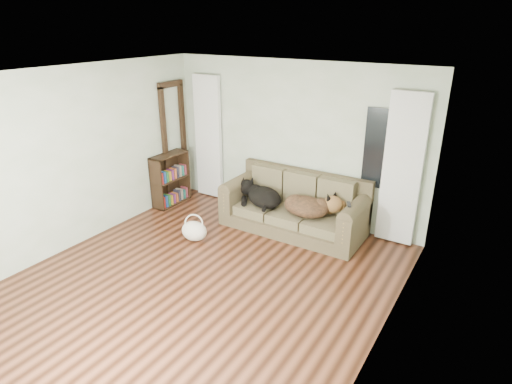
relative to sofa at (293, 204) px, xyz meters
The scene contains 15 objects.
floor 2.05m from the sofa, 98.66° to the right, with size 5.00×5.00×0.00m, color black.
ceiling 2.93m from the sofa, 98.66° to the right, with size 5.00×5.00×0.00m, color white.
wall_back 1.04m from the sofa, 119.82° to the left, with size 4.50×0.04×2.60m, color silver.
wall_left 3.34m from the sofa, 142.25° to the right, with size 0.04×5.00×2.60m, color silver.
wall_right 2.90m from the sofa, 45.38° to the right, with size 0.04×5.00×2.60m, color silver.
curtain_left 2.17m from the sofa, 167.46° to the left, with size 0.55×0.08×2.25m, color white.
curtain_right 1.71m from the sofa, 16.53° to the left, with size 0.55×0.08×2.25m, color white.
window_pane 1.57m from the sofa, 23.31° to the left, with size 0.50×0.03×1.20m, color black.
door_casing 2.57m from the sofa, behind, with size 0.07×0.60×2.10m, color black.
sofa is the anchor object (origin of this frame).
dog_black_lab 0.53m from the sofa, behind, with size 0.71×0.49×0.30m, color black.
dog_shepherd 0.32m from the sofa, 12.11° to the right, with size 0.75×0.53×0.33m, color black.
tv_remote 1.02m from the sofa, 10.44° to the right, with size 0.06×0.20×0.02m, color black.
tote_bag 1.61m from the sofa, 134.96° to the right, with size 0.42×0.32×0.30m, color silver.
bookshelf 2.40m from the sofa, behind, with size 0.28×0.75×0.94m, color black.
Camera 1 is at (3.08, -3.61, 3.15)m, focal length 30.00 mm.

